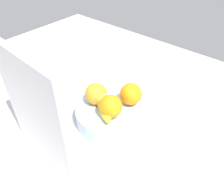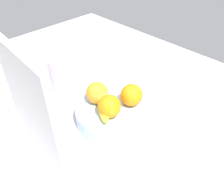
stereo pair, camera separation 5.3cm
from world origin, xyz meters
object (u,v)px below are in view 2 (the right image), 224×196
object	(u,v)px
fruit_bowl	(112,113)
banana_bunch	(103,101)
orange_front_left	(132,95)
cutting_board	(32,109)
orange_center	(109,106)
thermos_tumbler	(58,74)
orange_front_right	(98,92)

from	to	relation	value
fruit_bowl	banana_bunch	distance (cm)	6.95
orange_front_left	cutting_board	bearing A→B (deg)	74.96
orange_front_left	orange_center	bearing A→B (deg)	83.13
thermos_tumbler	orange_front_left	bearing A→B (deg)	-166.12
orange_front_left	banana_bunch	size ratio (longest dim) A/B	0.44
orange_center	fruit_bowl	bearing A→B (deg)	-56.19
cutting_board	fruit_bowl	bearing A→B (deg)	-97.47
orange_front_right	banana_bunch	world-z (taller)	orange_front_right
banana_bunch	orange_front_right	bearing A→B (deg)	-17.68
orange_center	cutting_board	xyz separation A→B (cm)	(7.27, 21.79, 7.92)
orange_front_left	orange_front_right	world-z (taller)	same
orange_center	cutting_board	size ratio (longest dim) A/B	0.22
cutting_board	thermos_tumbler	size ratio (longest dim) A/B	2.53
orange_front_left	orange_center	size ratio (longest dim) A/B	1.00
orange_center	cutting_board	distance (cm)	24.30
orange_center	banana_bunch	xyz separation A→B (cm)	(4.06, -0.84, -0.82)
orange_center	orange_front_left	bearing A→B (deg)	-96.87
banana_bunch	thermos_tumbler	bearing A→B (deg)	-1.09
orange_front_left	cutting_board	size ratio (longest dim) A/B	0.22
fruit_bowl	banana_bunch	world-z (taller)	banana_bunch
banana_bunch	thermos_tumbler	world-z (taller)	thermos_tumbler
fruit_bowl	orange_front_right	distance (cm)	9.19
orange_front_right	banana_bunch	xyz separation A→B (cm)	(-4.11, 1.31, -0.82)
orange_front_left	thermos_tumbler	size ratio (longest dim) A/B	0.55
orange_front_left	banana_bunch	distance (cm)	10.19
orange_front_right	banana_bunch	size ratio (longest dim) A/B	0.44
orange_center	cutting_board	bearing A→B (deg)	71.55
orange_front_right	fruit_bowl	bearing A→B (deg)	-166.48
banana_bunch	orange_center	bearing A→B (deg)	168.30
fruit_bowl	cutting_board	size ratio (longest dim) A/B	0.72
banana_bunch	cutting_board	world-z (taller)	cutting_board
banana_bunch	thermos_tumbler	xyz separation A→B (cm)	(27.95, -0.53, -2.14)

